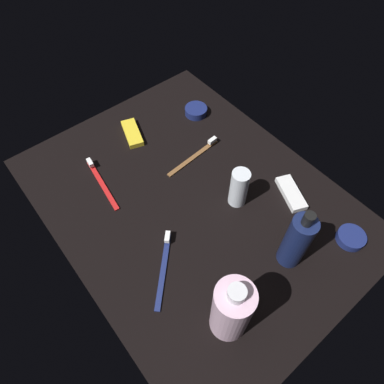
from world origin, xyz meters
TOP-DOWN VIEW (x-y plane):
  - ground_plane at (0.00, 0.00)cm, footprint 84.00×64.00cm
  - lotion_bottle at (25.93, 6.67)cm, footprint 5.26×5.26cm
  - bodywash_bottle at (27.75, -13.45)cm, footprint 7.36×7.36cm
  - deodorant_stick at (7.45, 8.31)cm, footprint 4.37×4.37cm
  - toothbrush_navy at (9.89, -16.10)cm, footprint 13.67×13.49cm
  - toothbrush_brown at (-10.30, 9.84)cm, footprint 2.71×18.04cm
  - toothbrush_red at (-19.02, -15.08)cm, footprint 18.01×3.44cm
  - snack_bar_yellow at (-28.05, 0.76)cm, footprint 11.13×7.08cm
  - snack_bar_white at (14.87, 20.08)cm, footprint 11.14×7.74cm
  - cream_tin_left at (32.00, 21.10)cm, footprint 6.46×6.46cm
  - cream_tin_right at (-23.41, 20.69)cm, footprint 6.67×6.67cm

SIDE VIEW (x-z plane):
  - ground_plane at x=0.00cm, z-range -1.20..0.00cm
  - toothbrush_navy at x=9.89cm, z-range -0.44..1.66cm
  - toothbrush_brown at x=-10.30cm, z-range -0.44..1.66cm
  - toothbrush_red at x=-19.02cm, z-range -0.44..1.66cm
  - snack_bar_yellow at x=-28.05cm, z-range 0.00..1.50cm
  - snack_bar_white at x=14.87cm, z-range 0.00..1.50cm
  - cream_tin_left at x=32.00cm, z-range 0.00..2.00cm
  - cream_tin_right at x=-23.41cm, z-range 0.00..2.20cm
  - deodorant_stick at x=7.45cm, z-range 0.00..10.86cm
  - lotion_bottle at x=25.93cm, z-range -1.12..17.14cm
  - bodywash_bottle at x=27.75cm, z-range -0.87..17.79cm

